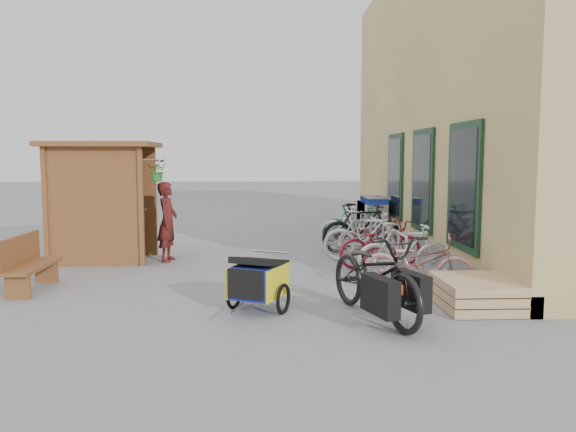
{
  "coord_description": "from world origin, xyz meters",
  "views": [
    {
      "loc": [
        0.04,
        -8.95,
        2.1
      ],
      "look_at": [
        0.5,
        1.5,
        1.0
      ],
      "focal_mm": 35.0,
      "sensor_mm": 36.0,
      "label": 1
    }
  ],
  "objects_px": {
    "bench": "(28,263)",
    "bike_7": "(355,224)",
    "child_trailer": "(258,279)",
    "cargo_bike": "(376,276)",
    "bike_4": "(373,236)",
    "bike_5": "(362,228)",
    "kiosk": "(98,185)",
    "bike_0": "(418,263)",
    "pallet_stack": "(476,293)",
    "bike_3": "(366,236)",
    "shopping_carts": "(371,211)",
    "bike_2": "(381,244)",
    "person_kiosk": "(168,222)",
    "bike_1": "(404,251)",
    "bike_6": "(357,226)"
  },
  "relations": [
    {
      "from": "child_trailer",
      "to": "cargo_bike",
      "type": "xyz_separation_m",
      "value": [
        1.53,
        -0.46,
        0.13
      ]
    },
    {
      "from": "bench",
      "to": "child_trailer",
      "type": "bearing_deg",
      "value": -18.84
    },
    {
      "from": "kiosk",
      "to": "shopping_carts",
      "type": "bearing_deg",
      "value": 31.43
    },
    {
      "from": "child_trailer",
      "to": "bike_4",
      "type": "xyz_separation_m",
      "value": [
        2.45,
        4.33,
        -0.04
      ]
    },
    {
      "from": "bench",
      "to": "bike_3",
      "type": "relative_size",
      "value": 0.81
    },
    {
      "from": "kiosk",
      "to": "bench",
      "type": "distance_m",
      "value": 2.81
    },
    {
      "from": "bike_1",
      "to": "kiosk",
      "type": "bearing_deg",
      "value": 71.14
    },
    {
      "from": "bike_2",
      "to": "bike_5",
      "type": "height_order",
      "value": "bike_5"
    },
    {
      "from": "child_trailer",
      "to": "bike_5",
      "type": "xyz_separation_m",
      "value": [
        2.25,
        4.64,
        0.11
      ]
    },
    {
      "from": "child_trailer",
      "to": "bike_1",
      "type": "xyz_separation_m",
      "value": [
        2.5,
        1.86,
        0.05
      ]
    },
    {
      "from": "pallet_stack",
      "to": "cargo_bike",
      "type": "distance_m",
      "value": 1.61
    },
    {
      "from": "person_kiosk",
      "to": "bike_7",
      "type": "height_order",
      "value": "person_kiosk"
    },
    {
      "from": "child_trailer",
      "to": "bike_0",
      "type": "bearing_deg",
      "value": 47.16
    },
    {
      "from": "kiosk",
      "to": "child_trailer",
      "type": "distance_m",
      "value": 5.17
    },
    {
      "from": "bike_4",
      "to": "bike_6",
      "type": "distance_m",
      "value": 1.25
    },
    {
      "from": "pallet_stack",
      "to": "bike_6",
      "type": "height_order",
      "value": "bike_6"
    },
    {
      "from": "shopping_carts",
      "to": "bike_3",
      "type": "height_order",
      "value": "shopping_carts"
    },
    {
      "from": "pallet_stack",
      "to": "bike_5",
      "type": "bearing_deg",
      "value": 99.6
    },
    {
      "from": "bike_2",
      "to": "bike_3",
      "type": "distance_m",
      "value": 0.59
    },
    {
      "from": "bike_0",
      "to": "bike_6",
      "type": "relative_size",
      "value": 0.97
    },
    {
      "from": "bench",
      "to": "bike_4",
      "type": "distance_m",
      "value": 6.78
    },
    {
      "from": "child_trailer",
      "to": "bike_3",
      "type": "xyz_separation_m",
      "value": [
        2.14,
        3.52,
        0.08
      ]
    },
    {
      "from": "child_trailer",
      "to": "bike_2",
      "type": "bearing_deg",
      "value": 76.87
    },
    {
      "from": "child_trailer",
      "to": "bike_0",
      "type": "distance_m",
      "value": 2.7
    },
    {
      "from": "bike_2",
      "to": "bike_6",
      "type": "xyz_separation_m",
      "value": [
        -0.02,
        2.6,
        0.01
      ]
    },
    {
      "from": "kiosk",
      "to": "bike_3",
      "type": "height_order",
      "value": "kiosk"
    },
    {
      "from": "kiosk",
      "to": "cargo_bike",
      "type": "height_order",
      "value": "kiosk"
    },
    {
      "from": "bike_3",
      "to": "bike_5",
      "type": "bearing_deg",
      "value": 2.66
    },
    {
      "from": "pallet_stack",
      "to": "kiosk",
      "type": "bearing_deg",
      "value": 148.34
    },
    {
      "from": "bike_5",
      "to": "bike_7",
      "type": "relative_size",
      "value": 1.13
    },
    {
      "from": "shopping_carts",
      "to": "bike_2",
      "type": "xyz_separation_m",
      "value": [
        -0.72,
        -4.75,
        -0.16
      ]
    },
    {
      "from": "kiosk",
      "to": "bike_1",
      "type": "distance_m",
      "value": 6.17
    },
    {
      "from": "child_trailer",
      "to": "bike_5",
      "type": "relative_size",
      "value": 0.74
    },
    {
      "from": "child_trailer",
      "to": "person_kiosk",
      "type": "bearing_deg",
      "value": 140.97
    },
    {
      "from": "bike_0",
      "to": "bike_5",
      "type": "relative_size",
      "value": 0.94
    },
    {
      "from": "bench",
      "to": "bike_7",
      "type": "relative_size",
      "value": 0.87
    },
    {
      "from": "bench",
      "to": "bike_0",
      "type": "xyz_separation_m",
      "value": [
        6.13,
        -0.29,
        0.0
      ]
    },
    {
      "from": "bike_2",
      "to": "bike_4",
      "type": "distance_m",
      "value": 1.37
    },
    {
      "from": "child_trailer",
      "to": "cargo_bike",
      "type": "bearing_deg",
      "value": 8.21
    },
    {
      "from": "bench",
      "to": "shopping_carts",
      "type": "distance_m",
      "value": 9.24
    },
    {
      "from": "cargo_bike",
      "to": "bike_5",
      "type": "distance_m",
      "value": 5.15
    },
    {
      "from": "cargo_bike",
      "to": "kiosk",
      "type": "bearing_deg",
      "value": 119.03
    },
    {
      "from": "cargo_bike",
      "to": "bike_1",
      "type": "height_order",
      "value": "cargo_bike"
    },
    {
      "from": "child_trailer",
      "to": "kiosk",
      "type": "bearing_deg",
      "value": 154.78
    },
    {
      "from": "bike_0",
      "to": "bike_2",
      "type": "xyz_separation_m",
      "value": [
        -0.18,
        1.94,
        0.0
      ]
    },
    {
      "from": "child_trailer",
      "to": "bike_3",
      "type": "relative_size",
      "value": 0.78
    },
    {
      "from": "pallet_stack",
      "to": "bike_4",
      "type": "height_order",
      "value": "bike_4"
    },
    {
      "from": "bike_4",
      "to": "bike_5",
      "type": "relative_size",
      "value": 0.84
    },
    {
      "from": "child_trailer",
      "to": "bike_4",
      "type": "distance_m",
      "value": 4.97
    },
    {
      "from": "bike_0",
      "to": "bike_4",
      "type": "xyz_separation_m",
      "value": [
        -0.06,
        3.31,
        -0.05
      ]
    }
  ]
}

